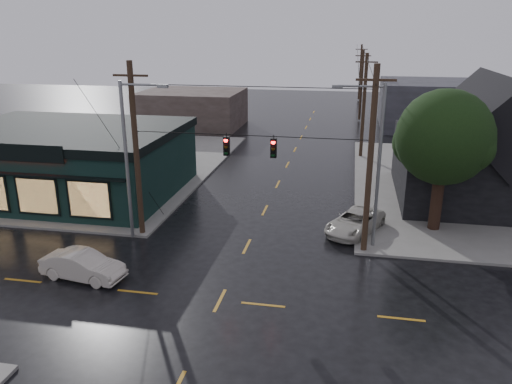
% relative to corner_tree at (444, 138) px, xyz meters
% --- Properties ---
extents(ground_plane, '(160.00, 160.00, 0.00)m').
position_rel_corner_tree_xyz_m(ground_plane, '(-10.74, -10.43, -5.77)').
color(ground_plane, black).
extents(sidewalk_nw, '(28.00, 28.00, 0.15)m').
position_rel_corner_tree_xyz_m(sidewalk_nw, '(-30.74, 9.57, -5.69)').
color(sidewalk_nw, slate).
rests_on(sidewalk_nw, ground).
extents(pizza_shop, '(16.30, 12.34, 4.90)m').
position_rel_corner_tree_xyz_m(pizza_shop, '(-25.74, 2.51, -3.21)').
color(pizza_shop, black).
rests_on(pizza_shop, ground).
extents(ne_building, '(12.60, 11.60, 8.75)m').
position_rel_corner_tree_xyz_m(ne_building, '(4.26, 6.57, -1.30)').
color(ne_building, black).
rests_on(ne_building, ground).
extents(corner_tree, '(5.57, 5.57, 8.45)m').
position_rel_corner_tree_xyz_m(corner_tree, '(0.00, 0.00, 0.00)').
color(corner_tree, black).
rests_on(corner_tree, ground).
extents(utility_pole_nw, '(2.00, 0.32, 10.15)m').
position_rel_corner_tree_xyz_m(utility_pole_nw, '(-17.24, -3.93, -5.77)').
color(utility_pole_nw, black).
rests_on(utility_pole_nw, ground).
extents(utility_pole_ne, '(2.00, 0.32, 10.15)m').
position_rel_corner_tree_xyz_m(utility_pole_ne, '(-4.24, -3.93, -5.77)').
color(utility_pole_ne, black).
rests_on(utility_pole_ne, ground).
extents(utility_pole_far_a, '(2.00, 0.32, 9.65)m').
position_rel_corner_tree_xyz_m(utility_pole_far_a, '(-4.24, 17.57, -5.77)').
color(utility_pole_far_a, black).
rests_on(utility_pole_far_a, ground).
extents(utility_pole_far_b, '(2.00, 0.32, 9.15)m').
position_rel_corner_tree_xyz_m(utility_pole_far_b, '(-4.24, 37.57, -5.77)').
color(utility_pole_far_b, black).
rests_on(utility_pole_far_b, ground).
extents(utility_pole_far_c, '(2.00, 0.32, 9.15)m').
position_rel_corner_tree_xyz_m(utility_pole_far_c, '(-4.24, 57.57, -5.77)').
color(utility_pole_far_c, black).
rests_on(utility_pole_far_c, ground).
extents(span_signal_assembly, '(13.00, 0.48, 1.23)m').
position_rel_corner_tree_xyz_m(span_signal_assembly, '(-10.64, -3.93, -0.07)').
color(span_signal_assembly, black).
rests_on(span_signal_assembly, ground).
extents(streetlight_nw, '(5.40, 0.30, 9.15)m').
position_rel_corner_tree_xyz_m(streetlight_nw, '(-17.54, -4.63, -5.77)').
color(streetlight_nw, gray).
rests_on(streetlight_nw, ground).
extents(streetlight_ne, '(5.40, 0.30, 9.15)m').
position_rel_corner_tree_xyz_m(streetlight_ne, '(-3.74, -3.23, -5.77)').
color(streetlight_ne, gray).
rests_on(streetlight_ne, ground).
extents(bg_building_west, '(12.00, 10.00, 4.40)m').
position_rel_corner_tree_xyz_m(bg_building_west, '(-24.74, 29.57, -3.57)').
color(bg_building_west, '#362B27').
rests_on(bg_building_west, ground).
extents(bg_building_east, '(14.00, 12.00, 5.60)m').
position_rel_corner_tree_xyz_m(bg_building_east, '(5.26, 34.57, -2.97)').
color(bg_building_east, '#2A2A2F').
rests_on(bg_building_east, ground).
extents(sedan_cream, '(4.39, 2.06, 1.39)m').
position_rel_corner_tree_xyz_m(sedan_cream, '(-17.88, -9.64, -5.07)').
color(sedan_cream, '#BEB6A7').
rests_on(sedan_cream, ground).
extents(suv_silver, '(4.03, 5.29, 1.34)m').
position_rel_corner_tree_xyz_m(suv_silver, '(-4.74, -1.20, -5.10)').
color(suv_silver, '#BAB7AC').
rests_on(suv_silver, ground).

